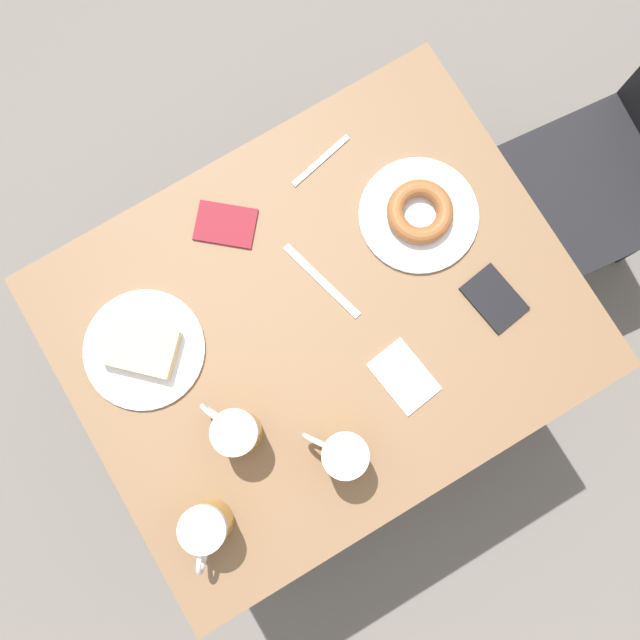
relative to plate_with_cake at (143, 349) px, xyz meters
The scene contains 12 objects.
ground_plane 0.84m from the plate_with_cake, 68.60° to the left, with size 8.00×8.00×0.00m, color #666059.
table 0.38m from the plate_with_cake, 68.60° to the left, with size 0.84×1.05×0.74m.
plate_with_cake is the anchor object (origin of this frame).
plate_with_donut 0.64m from the plate_with_cake, 85.96° to the left, with size 0.26×0.26×0.05m.
beer_mug_left 0.38m from the plate_with_cake, ahead, with size 0.12×0.10×0.13m.
beer_mug_center 0.46m from the plate_with_cake, 31.95° to the left, with size 0.12×0.10×0.13m.
beer_mug_right 0.27m from the plate_with_cake, 19.40° to the left, with size 0.13×0.09×0.13m.
napkin_folded 0.54m from the plate_with_cake, 53.36° to the left, with size 0.15×0.11×0.00m.
fork 0.55m from the plate_with_cake, 107.68° to the left, with size 0.05×0.16×0.00m.
knife 0.39m from the plate_with_cake, 80.97° to the left, with size 0.21×0.07×0.00m.
passport_near_edge 0.74m from the plate_with_cake, 67.70° to the left, with size 0.14×0.11×0.01m.
passport_far_edge 0.31m from the plate_with_cake, 118.04° to the left, with size 0.15×0.15×0.01m.
Camera 1 is at (0.19, -0.11, 2.21)m, focal length 40.00 mm.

